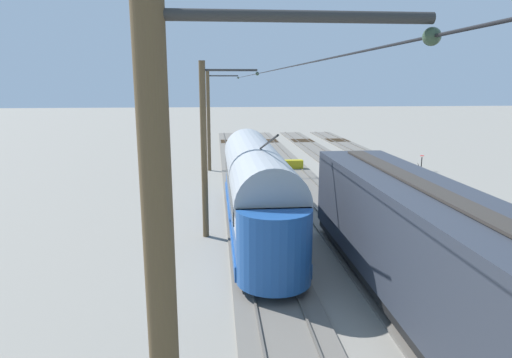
{
  "coord_description": "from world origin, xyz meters",
  "views": [
    {
      "loc": [
        8.41,
        22.48,
        7.01
      ],
      "look_at": [
        6.45,
        1.21,
        2.37
      ],
      "focal_mm": 31.11,
      "sensor_mm": 36.0,
      "label": 1
    }
  ],
  "objects_px": {
    "catenary_pole_foreground": "(209,120)",
    "catenary_pole_mid_near": "(205,149)",
    "boxcar_adjacent": "(415,240)",
    "track_end_bumper": "(292,165)",
    "vintage_streetcar": "(256,185)",
    "switch_stand": "(421,162)"
  },
  "relations": [
    {
      "from": "vintage_streetcar",
      "to": "catenary_pole_foreground",
      "type": "distance_m",
      "value": 15.68
    },
    {
      "from": "catenary_pole_foreground",
      "to": "track_end_bumper",
      "type": "distance_m",
      "value": 7.67
    },
    {
      "from": "switch_stand",
      "to": "track_end_bumper",
      "type": "xyz_separation_m",
      "value": [
        10.45,
        -1.34,
        -0.3
      ]
    },
    {
      "from": "vintage_streetcar",
      "to": "switch_stand",
      "type": "xyz_separation_m",
      "value": [
        -14.81,
        -13.78,
        -1.55
      ]
    },
    {
      "from": "switch_stand",
      "to": "track_end_bumper",
      "type": "relative_size",
      "value": 0.69
    },
    {
      "from": "catenary_pole_foreground",
      "to": "catenary_pole_mid_near",
      "type": "relative_size",
      "value": 1.0
    },
    {
      "from": "vintage_streetcar",
      "to": "catenary_pole_mid_near",
      "type": "height_order",
      "value": "catenary_pole_mid_near"
    },
    {
      "from": "boxcar_adjacent",
      "to": "switch_stand",
      "type": "bearing_deg",
      "value": -116.02
    },
    {
      "from": "track_end_bumper",
      "to": "catenary_pole_foreground",
      "type": "bearing_deg",
      "value": -2.28
    },
    {
      "from": "boxcar_adjacent",
      "to": "catenary_pole_foreground",
      "type": "relative_size",
      "value": 1.79
    },
    {
      "from": "boxcar_adjacent",
      "to": "vintage_streetcar",
      "type": "bearing_deg",
      "value": -60.25
    },
    {
      "from": "boxcar_adjacent",
      "to": "track_end_bumper",
      "type": "xyz_separation_m",
      "value": [
        0.0,
        -22.74,
        -1.77
      ]
    },
    {
      "from": "vintage_streetcar",
      "to": "switch_stand",
      "type": "bearing_deg",
      "value": -137.05
    },
    {
      "from": "vintage_streetcar",
      "to": "switch_stand",
      "type": "height_order",
      "value": "vintage_streetcar"
    },
    {
      "from": "switch_stand",
      "to": "track_end_bumper",
      "type": "distance_m",
      "value": 10.54
    },
    {
      "from": "catenary_pole_foreground",
      "to": "switch_stand",
      "type": "height_order",
      "value": "catenary_pole_foreground"
    },
    {
      "from": "vintage_streetcar",
      "to": "catenary_pole_mid_near",
      "type": "bearing_deg",
      "value": 13.94
    },
    {
      "from": "catenary_pole_foreground",
      "to": "catenary_pole_mid_near",
      "type": "height_order",
      "value": "same"
    },
    {
      "from": "vintage_streetcar",
      "to": "switch_stand",
      "type": "distance_m",
      "value": 20.29
    },
    {
      "from": "vintage_streetcar",
      "to": "catenary_pole_mid_near",
      "type": "distance_m",
      "value": 3.06
    },
    {
      "from": "catenary_pole_foreground",
      "to": "switch_stand",
      "type": "distance_m",
      "value": 17.56
    },
    {
      "from": "boxcar_adjacent",
      "to": "switch_stand",
      "type": "distance_m",
      "value": 23.87
    }
  ]
}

